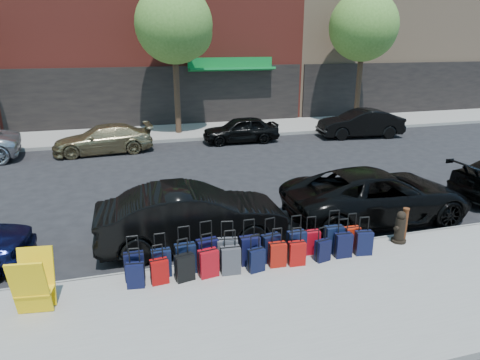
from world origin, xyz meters
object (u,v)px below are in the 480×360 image
object	(u,v)px
fire_hydrant	(400,228)
suitcase_front_5	(250,250)
display_rack	(34,283)
car_near_2	(377,195)
tree_center	(177,27)
car_far_3	(360,123)
tree_right	(366,28)
car_far_1	(103,139)
car_near_1	(193,217)
bollard	(405,224)
car_far_2	(241,130)

from	to	relation	value
fire_hydrant	suitcase_front_5	bearing A→B (deg)	159.03
display_rack	car_near_2	bearing A→B (deg)	22.71
tree_center	suitcase_front_5	world-z (taller)	tree_center
car_far_3	tree_right	bearing A→B (deg)	157.79
tree_right	tree_center	bearing A→B (deg)	180.00
suitcase_front_5	car_far_1	size ratio (longest dim) A/B	0.24
car_near_2	tree_center	bearing A→B (deg)	16.56
tree_center	tree_right	distance (m)	10.50
car_near_1	fire_hydrant	bearing A→B (deg)	-106.52
tree_right	fire_hydrant	size ratio (longest dim) A/B	9.19
fire_hydrant	car_far_1	size ratio (longest dim) A/B	0.18
bollard	car_far_1	size ratio (longest dim) A/B	0.19
tree_right	suitcase_front_5	bearing A→B (deg)	-127.94
tree_center	bollard	world-z (taller)	tree_center
display_rack	car_near_1	bearing A→B (deg)	40.35
tree_center	fire_hydrant	bearing A→B (deg)	-77.75
car_far_1	car_far_2	xyz separation A→B (m)	(6.43, 0.32, 0.01)
car_near_1	car_near_2	xyz separation A→B (m)	(5.17, 0.17, -0.03)
car_near_2	car_far_3	world-z (taller)	car_near_2
tree_right	car_far_2	world-z (taller)	tree_right
tree_center	car_far_2	distance (m)	5.95
fire_hydrant	bollard	distance (m)	0.17
car_far_1	fire_hydrant	bearing A→B (deg)	27.59
car_near_2	fire_hydrant	bearing A→B (deg)	166.67
bollard	car_near_2	distance (m)	1.64
fire_hydrant	car_far_1	distance (m)	13.49
tree_right	bollard	world-z (taller)	tree_right
car_far_1	tree_right	bearing A→B (deg)	97.32
display_rack	car_far_1	xyz separation A→B (m)	(0.99, 12.10, -0.07)
car_far_2	car_far_3	world-z (taller)	car_far_3
suitcase_front_5	car_far_3	world-z (taller)	car_far_3
car_far_2	car_far_3	size ratio (longest dim) A/B	0.86
tree_center	car_far_1	xyz separation A→B (m)	(-3.88, -2.78, -4.79)
tree_right	suitcase_front_5	xyz separation A→B (m)	(-11.18, -14.33, -4.94)
car_far_2	display_rack	bearing A→B (deg)	-28.92
car_near_1	car_near_2	world-z (taller)	car_near_1
car_near_1	car_near_2	size ratio (longest dim) A/B	0.88
suitcase_front_5	display_rack	bearing A→B (deg)	-172.63
suitcase_front_5	car_near_2	world-z (taller)	car_near_2
suitcase_front_5	bollard	world-z (taller)	suitcase_front_5
tree_center	car_near_1	size ratio (longest dim) A/B	1.60
bollard	car_far_3	bearing A→B (deg)	63.72
suitcase_front_5	display_rack	distance (m)	4.23
car_far_1	car_far_3	world-z (taller)	car_far_3
tree_center	suitcase_front_5	bearing A→B (deg)	-92.70
car_far_3	fire_hydrant	bearing A→B (deg)	-19.80
car_near_1	car_far_2	bearing A→B (deg)	-21.20
car_far_2	car_far_3	distance (m)	6.29
car_far_1	car_near_1	bearing A→B (deg)	8.93
car_near_1	car_far_3	world-z (taller)	car_near_1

